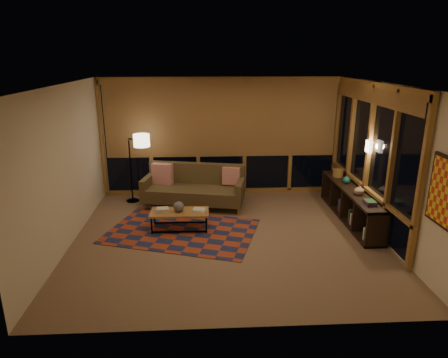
{
  "coord_description": "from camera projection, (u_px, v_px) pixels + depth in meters",
  "views": [
    {
      "loc": [
        -0.43,
        -6.56,
        3.16
      ],
      "look_at": [
        -0.05,
        0.34,
        1.0
      ],
      "focal_mm": 32.0,
      "sensor_mm": 36.0,
      "label": 1
    }
  ],
  "objects": [
    {
      "name": "floor",
      "position": [
        228.0,
        237.0,
        7.22
      ],
      "size": [
        5.5,
        5.0,
        0.01
      ],
      "primitive_type": "cube",
      "color": "#957657",
      "rests_on": "ground"
    },
    {
      "name": "ceiling",
      "position": [
        228.0,
        85.0,
        6.41
      ],
      "size": [
        5.5,
        5.0,
        0.01
      ],
      "primitive_type": "cube",
      "color": "white",
      "rests_on": "walls"
    },
    {
      "name": "walls",
      "position": [
        228.0,
        166.0,
        6.81
      ],
      "size": [
        5.51,
        5.01,
        2.7
      ],
      "color": "#F1E8C7",
      "rests_on": "floor"
    },
    {
      "name": "window_wall_back",
      "position": [
        221.0,
        137.0,
        9.13
      ],
      "size": [
        5.3,
        0.16,
        2.6
      ],
      "primitive_type": null,
      "color": "olive",
      "rests_on": "walls"
    },
    {
      "name": "window_wall_right",
      "position": [
        368.0,
        155.0,
        7.52
      ],
      "size": [
        0.16,
        3.7,
        2.6
      ],
      "primitive_type": null,
      "color": "olive",
      "rests_on": "walls"
    },
    {
      "name": "wall_art",
      "position": [
        446.0,
        193.0,
        5.16
      ],
      "size": [
        0.06,
        0.74,
        0.94
      ],
      "primitive_type": null,
      "color": "red",
      "rests_on": "walls"
    },
    {
      "name": "wall_sconce",
      "position": [
        369.0,
        146.0,
        7.32
      ],
      "size": [
        0.12,
        0.18,
        0.22
      ],
      "primitive_type": null,
      "color": "beige",
      "rests_on": "walls"
    },
    {
      "name": "sofa",
      "position": [
        194.0,
        187.0,
        8.58
      ],
      "size": [
        2.26,
        1.28,
        0.87
      ],
      "primitive_type": null,
      "rotation": [
        0.0,
        0.0,
        -0.21
      ],
      "color": "brown",
      "rests_on": "floor"
    },
    {
      "name": "pillow_left",
      "position": [
        162.0,
        174.0,
        8.75
      ],
      "size": [
        0.48,
        0.28,
        0.46
      ],
      "primitive_type": null,
      "rotation": [
        0.0,
        0.0,
        -0.29
      ],
      "color": "red",
      "rests_on": "sofa"
    },
    {
      "name": "pillow_right",
      "position": [
        231.0,
        177.0,
        8.61
      ],
      "size": [
        0.4,
        0.23,
        0.38
      ],
      "primitive_type": null,
      "rotation": [
        0.0,
        0.0,
        -0.3
      ],
      "color": "red",
      "rests_on": "sofa"
    },
    {
      "name": "area_rug",
      "position": [
        182.0,
        231.0,
        7.46
      ],
      "size": [
        3.07,
        2.49,
        0.01
      ],
      "primitive_type": "cube",
      "rotation": [
        0.0,
        0.0,
        -0.31
      ],
      "color": "#A43E21",
      "rests_on": "floor"
    },
    {
      "name": "coffee_table",
      "position": [
        180.0,
        220.0,
        7.5
      ],
      "size": [
        1.1,
        0.52,
        0.36
      ],
      "primitive_type": null,
      "rotation": [
        0.0,
        0.0,
        -0.02
      ],
      "color": "olive",
      "rests_on": "floor"
    },
    {
      "name": "book_stack_a",
      "position": [
        163.0,
        209.0,
        7.44
      ],
      "size": [
        0.29,
        0.24,
        0.08
      ],
      "primitive_type": null,
      "rotation": [
        0.0,
        0.0,
        0.11
      ],
      "color": "beige",
      "rests_on": "coffee_table"
    },
    {
      "name": "book_stack_b",
      "position": [
        199.0,
        210.0,
        7.45
      ],
      "size": [
        0.27,
        0.24,
        0.05
      ],
      "primitive_type": null,
      "rotation": [
        0.0,
        0.0,
        -0.22
      ],
      "color": "beige",
      "rests_on": "coffee_table"
    },
    {
      "name": "ceramic_pot",
      "position": [
        179.0,
        206.0,
        7.42
      ],
      "size": [
        0.24,
        0.24,
        0.2
      ],
      "primitive_type": "sphere",
      "rotation": [
        0.0,
        0.0,
        -0.27
      ],
      "color": "black",
      "rests_on": "coffee_table"
    },
    {
      "name": "floor_lamp",
      "position": [
        131.0,
        167.0,
        8.78
      ],
      "size": [
        0.63,
        0.57,
        1.57
      ],
      "primitive_type": null,
      "rotation": [
        0.0,
        0.0,
        -0.56
      ],
      "color": "black",
      "rests_on": "floor"
    },
    {
      "name": "bookshelf",
      "position": [
        350.0,
        204.0,
        7.93
      ],
      "size": [
        0.4,
        2.59,
        0.65
      ],
      "primitive_type": null,
      "color": "black",
      "rests_on": "floor"
    },
    {
      "name": "basket",
      "position": [
        338.0,
        173.0,
        8.58
      ],
      "size": [
        0.26,
        0.26,
        0.16
      ],
      "primitive_type": "cylinder",
      "rotation": [
        0.0,
        0.0,
        -0.23
      ],
      "color": "olive",
      "rests_on": "bookshelf"
    },
    {
      "name": "teal_bowl",
      "position": [
        347.0,
        180.0,
        8.13
      ],
      "size": [
        0.17,
        0.17,
        0.15
      ],
      "primitive_type": "sphere",
      "rotation": [
        0.0,
        0.0,
        0.14
      ],
      "color": "#1C726A",
      "rests_on": "bookshelf"
    },
    {
      "name": "vase",
      "position": [
        359.0,
        190.0,
        7.47
      ],
      "size": [
        0.19,
        0.19,
        0.19
      ],
      "primitive_type": "imported",
      "rotation": [
        0.0,
        0.0,
        -0.01
      ],
      "color": "tan",
      "rests_on": "bookshelf"
    },
    {
      "name": "shelf_book_stack",
      "position": [
        370.0,
        202.0,
        6.99
      ],
      "size": [
        0.18,
        0.25,
        0.07
      ],
      "primitive_type": null,
      "rotation": [
        0.0,
        0.0,
        -0.01
      ],
      "color": "beige",
      "rests_on": "bookshelf"
    }
  ]
}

